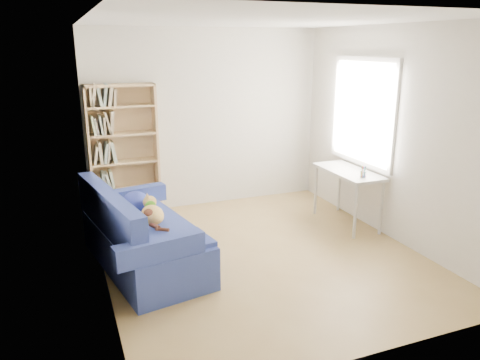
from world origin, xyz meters
The scene contains 6 objects.
ground centered at (0.00, 0.00, 0.00)m, with size 4.00×4.00×0.00m, color olive.
room_shell centered at (0.10, 0.03, 1.64)m, with size 3.54×4.04×2.62m.
sofa centered at (-1.34, 0.21, 0.34)m, with size 1.19×1.98×0.90m.
bookshelf centered at (-1.25, 1.84, 0.86)m, with size 0.93×0.29×1.86m.
desk centered at (1.48, 0.49, 0.66)m, with size 0.49×1.07×0.75m.
pen_cup centered at (1.46, 0.14, 0.81)m, with size 0.08×0.08×0.15m.
Camera 1 is at (-2.05, -4.57, 2.37)m, focal length 35.00 mm.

